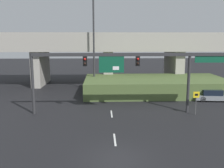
% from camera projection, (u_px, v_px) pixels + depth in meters
% --- Properties ---
extents(ground_plane, '(160.00, 160.00, 0.00)m').
position_uv_depth(ground_plane, '(117.00, 156.00, 16.59)').
color(ground_plane, black).
extents(lane_markings, '(0.14, 22.23, 0.01)m').
position_uv_depth(lane_markings, '(111.00, 105.00, 29.10)').
color(lane_markings, silver).
rests_on(lane_markings, ground).
extents(signal_gantry, '(19.25, 0.44, 5.98)m').
position_uv_depth(signal_gantry, '(126.00, 64.00, 25.35)').
color(signal_gantry, '#2D2D30').
rests_on(signal_gantry, ground).
extents(speed_limit_sign, '(0.60, 0.11, 2.37)m').
position_uv_depth(speed_limit_sign, '(196.00, 99.00, 25.25)').
color(speed_limit_sign, '#4C4C4C').
rests_on(speed_limit_sign, ground).
extents(highway_light_pole_near, '(0.70, 0.36, 13.56)m').
position_uv_depth(highway_light_pole_near, '(94.00, 40.00, 35.80)').
color(highway_light_pole_near, '#2D2D30').
rests_on(highway_light_pole_near, ground).
extents(overpass_bridge, '(37.86, 9.35, 8.16)m').
position_uv_depth(overpass_bridge, '(108.00, 49.00, 41.69)').
color(overpass_bridge, '#A39E93').
rests_on(overpass_bridge, ground).
extents(grass_embankment, '(18.75, 9.32, 2.04)m').
position_uv_depth(grass_embankment, '(155.00, 86.00, 35.36)').
color(grass_embankment, '#4C6033').
rests_on(grass_embankment, ground).
extents(parked_sedan_near_right, '(4.55, 2.38, 1.37)m').
position_uv_depth(parked_sedan_near_right, '(212.00, 95.00, 31.28)').
color(parked_sedan_near_right, gray).
rests_on(parked_sedan_near_right, ground).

